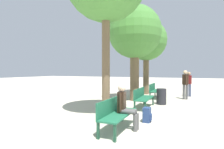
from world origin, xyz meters
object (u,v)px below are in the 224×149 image
object	(u,v)px
bench_row_0	(116,111)
person_seated	(126,105)
pedestrian_mid	(185,83)
bench_row_1	(142,96)
bench_row_2	(155,90)
pedestrian_near	(189,82)
backpack	(147,115)
tree_row_2	(146,41)
tree_row_1	(135,33)
trash_bin	(161,96)

from	to	relation	value
bench_row_0	person_seated	size ratio (longest dim) A/B	1.35
person_seated	pedestrian_mid	world-z (taller)	pedestrian_mid
bench_row_0	pedestrian_mid	size ratio (longest dim) A/B	1.03
bench_row_1	bench_row_2	bearing A→B (deg)	90.00
pedestrian_near	pedestrian_mid	distance (m)	1.37
backpack	tree_row_2	bearing A→B (deg)	102.83
bench_row_2	tree_row_1	distance (m)	3.63
tree_row_1	bench_row_1	bearing A→B (deg)	-63.50
pedestrian_near	trash_bin	distance (m)	3.69
tree_row_1	person_seated	distance (m)	5.76
bench_row_1	pedestrian_near	bearing A→B (deg)	67.37
tree_row_1	backpack	distance (m)	5.43
pedestrian_near	trash_bin	world-z (taller)	pedestrian_near
backpack	tree_row_1	bearing A→B (deg)	111.77
bench_row_0	trash_bin	bearing A→B (deg)	81.24
bench_row_0	person_seated	bearing A→B (deg)	30.91
bench_row_0	tree_row_2	size ratio (longest dim) A/B	0.33
tree_row_2	pedestrian_near	distance (m)	4.01
person_seated	pedestrian_near	distance (m)	7.77
bench_row_2	pedestrian_mid	xyz separation A→B (m)	(1.72, 0.11, 0.46)
bench_row_2	backpack	size ratio (longest dim) A/B	3.72
pedestrian_near	person_seated	bearing A→B (deg)	-102.46
trash_bin	bench_row_2	bearing A→B (deg)	108.65
bench_row_0	tree_row_1	distance (m)	5.94
pedestrian_near	trash_bin	size ratio (longest dim) A/B	2.05
bench_row_0	bench_row_1	size ratio (longest dim) A/B	1.00
person_seated	tree_row_1	bearing A→B (deg)	103.25
tree_row_2	pedestrian_mid	distance (m)	4.08
tree_row_1	pedestrian_mid	world-z (taller)	tree_row_1
tree_row_2	pedestrian_mid	size ratio (longest dim) A/B	3.13
bench_row_0	person_seated	world-z (taller)	person_seated
tree_row_2	bench_row_0	bearing A→B (deg)	-83.57
bench_row_0	pedestrian_mid	distance (m)	6.62
tree_row_1	backpack	bearing A→B (deg)	-68.23
bench_row_2	pedestrian_near	xyz separation A→B (m)	(1.92, 1.46, 0.40)
trash_bin	bench_row_0	bearing A→B (deg)	-98.76
bench_row_2	tree_row_2	world-z (taller)	tree_row_2
bench_row_0	trash_bin	xyz separation A→B (m)	(0.66, 4.30, -0.12)
bench_row_2	pedestrian_mid	bearing A→B (deg)	3.78
tree_row_1	trash_bin	world-z (taller)	tree_row_1
bench_row_0	bench_row_1	bearing A→B (deg)	90.00
bench_row_1	tree_row_1	distance (m)	3.79
bench_row_2	trash_bin	distance (m)	2.08
bench_row_2	tree_row_2	bearing A→B (deg)	119.89
backpack	pedestrian_near	size ratio (longest dim) A/B	0.29
pedestrian_mid	person_seated	bearing A→B (deg)	-103.32
bench_row_1	trash_bin	distance (m)	1.35
bench_row_2	pedestrian_mid	world-z (taller)	pedestrian_mid
person_seated	tree_row_2	bearing A→B (deg)	98.32
tree_row_2	person_seated	distance (m)	8.33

